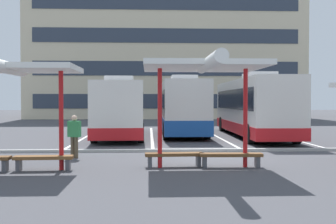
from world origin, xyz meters
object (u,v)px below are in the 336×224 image
object	(u,v)px
coach_bus_1	(182,108)
bench_3	(231,157)
coach_bus_2	(253,107)
waiting_passenger_0	(74,134)
bench_1	(44,160)
waiting_shelter_0	(11,71)
coach_bus_0	(121,109)
bench_2	(174,156)
waiting_shelter_1	(204,68)

from	to	relation	value
coach_bus_1	bench_3	bearing A→B (deg)	-87.71
coach_bus_2	waiting_passenger_0	xyz separation A→B (m)	(-8.92, -8.81, -0.83)
coach_bus_1	bench_1	bearing A→B (deg)	-111.72
coach_bus_2	waiting_shelter_0	bearing A→B (deg)	-131.29
coach_bus_0	coach_bus_2	bearing A→B (deg)	-1.04
coach_bus_0	bench_2	size ratio (longest dim) A/B	5.53
coach_bus_1	waiting_shelter_1	distance (m)	13.26
bench_1	waiting_passenger_0	bearing A→B (deg)	80.80
coach_bus_0	waiting_passenger_0	size ratio (longest dim) A/B	6.60
coach_bus_1	waiting_shelter_0	bearing A→B (deg)	-114.76
coach_bus_1	bench_2	xyz separation A→B (m)	(-1.28, -12.74, -1.33)
coach_bus_0	coach_bus_1	size ratio (longest dim) A/B	1.04
bench_1	waiting_passenger_0	xyz separation A→B (m)	(0.44, 2.72, 0.57)
waiting_shelter_0	bench_3	size ratio (longest dim) A/B	2.11
bench_2	bench_3	distance (m)	1.81
waiting_shelter_1	bench_3	size ratio (longest dim) A/B	2.51
coach_bus_1	coach_bus_2	world-z (taller)	coach_bus_2
coach_bus_1	coach_bus_2	distance (m)	4.42
waiting_shelter_0	bench_3	distance (m)	7.23
waiting_shelter_0	waiting_shelter_1	size ratio (longest dim) A/B	0.84
bench_1	bench_3	size ratio (longest dim) A/B	0.89
waiting_shelter_0	coach_bus_1	bearing A→B (deg)	65.24
coach_bus_2	coach_bus_1	bearing A→B (deg)	156.88
waiting_shelter_0	waiting_passenger_0	xyz separation A→B (m)	(1.34, 2.86, -2.11)
bench_2	waiting_shelter_1	bearing A→B (deg)	-25.71
coach_bus_1	waiting_passenger_0	size ratio (longest dim) A/B	6.36
coach_bus_0	bench_3	xyz separation A→B (m)	(4.27, -11.32, -1.27)
waiting_shelter_0	waiting_shelter_1	bearing A→B (deg)	2.42
waiting_shelter_1	bench_2	distance (m)	2.97
bench_3	waiting_shelter_1	bearing A→B (deg)	-164.17
coach_bus_0	bench_1	xyz separation A→B (m)	(-1.53, -11.68, -1.28)
coach_bus_2	bench_1	size ratio (longest dim) A/B	6.67
coach_bus_1	bench_2	size ratio (longest dim) A/B	5.33
waiting_shelter_1	bench_2	bearing A→B (deg)	154.29
coach_bus_2	bench_1	bearing A→B (deg)	-129.05
waiting_shelter_0	waiting_shelter_1	distance (m)	5.81
coach_bus_2	waiting_shelter_0	size ratio (longest dim) A/B	2.81
waiting_shelter_0	bench_2	world-z (taller)	waiting_shelter_0
coach_bus_0	waiting_passenger_0	world-z (taller)	coach_bus_0
bench_1	waiting_shelter_0	bearing A→B (deg)	-170.95
waiting_shelter_0	bench_1	xyz separation A→B (m)	(0.90, 0.14, -2.67)
waiting_shelter_1	waiting_passenger_0	world-z (taller)	waiting_shelter_1
waiting_shelter_0	bench_2	distance (m)	5.63
coach_bus_1	bench_3	world-z (taller)	coach_bus_1
coach_bus_0	bench_2	distance (m)	11.48
coach_bus_0	waiting_shelter_0	world-z (taller)	coach_bus_0
coach_bus_1	coach_bus_0	bearing A→B (deg)	-156.98
coach_bus_0	coach_bus_1	distance (m)	4.08
coach_bus_2	waiting_shelter_0	distance (m)	15.59
bench_3	coach_bus_0	bearing A→B (deg)	110.67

